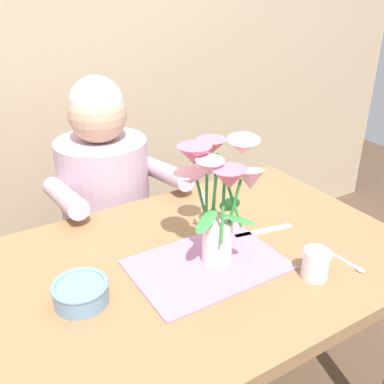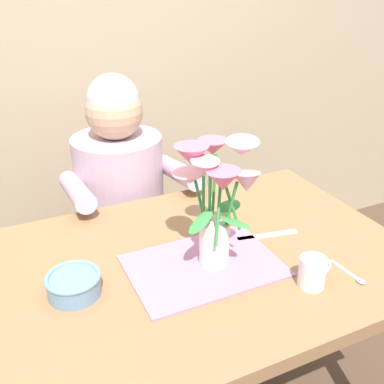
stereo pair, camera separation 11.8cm
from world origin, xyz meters
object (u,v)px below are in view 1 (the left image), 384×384
object	(u,v)px
ceramic_bowl	(81,292)
dinner_knife	(263,231)
coffee_cup	(316,264)
flower_vase	(218,189)
seated_person	(108,221)

from	to	relation	value
ceramic_bowl	dinner_knife	size ratio (longest dim) A/B	0.72
coffee_cup	flower_vase	bearing A→B (deg)	133.06
coffee_cup	seated_person	bearing A→B (deg)	106.30
seated_person	ceramic_bowl	distance (m)	0.72
coffee_cup	dinner_knife	bearing A→B (deg)	82.92
flower_vase	dinner_knife	size ratio (longest dim) A/B	1.82
flower_vase	ceramic_bowl	size ratio (longest dim) A/B	2.54
seated_person	coffee_cup	size ratio (longest dim) A/B	12.20
ceramic_bowl	coffee_cup	size ratio (longest dim) A/B	1.46
dinner_knife	coffee_cup	bearing A→B (deg)	-86.46
seated_person	dinner_knife	world-z (taller)	seated_person
flower_vase	coffee_cup	world-z (taller)	flower_vase
flower_vase	coffee_cup	xyz separation A→B (m)	(0.18, -0.19, -0.18)
ceramic_bowl	coffee_cup	bearing A→B (deg)	-21.84
dinner_knife	coffee_cup	size ratio (longest dim) A/B	2.04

